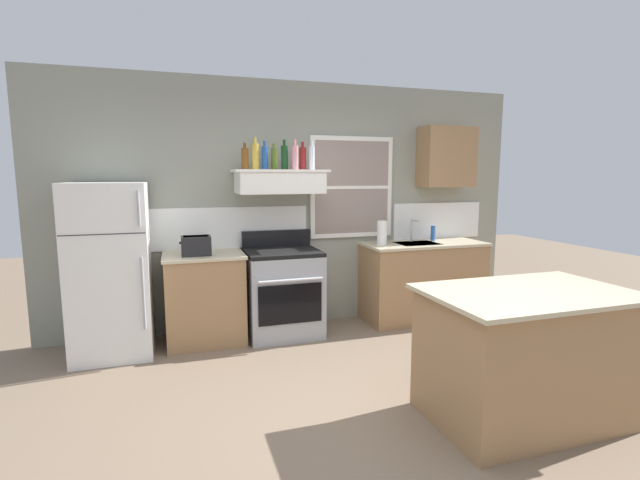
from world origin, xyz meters
name	(u,v)px	position (x,y,z in m)	size (l,w,h in m)	color
ground_plane	(379,417)	(0.00, 0.00, 0.00)	(16.00, 16.00, 0.00)	#7A6651
back_wall	(299,205)	(0.03, 2.23, 1.35)	(5.40, 0.11, 2.70)	gray
refrigerator	(111,270)	(-1.90, 1.84, 0.81)	(0.70, 0.72, 1.62)	white
counter_left_of_stove	(205,298)	(-1.05, 1.90, 0.46)	(0.79, 0.63, 0.91)	#9E754C
toaster	(196,245)	(-1.12, 1.83, 1.01)	(0.30, 0.20, 0.19)	black
stove_range	(283,292)	(-0.25, 1.86, 0.46)	(0.76, 0.69, 1.09)	#9EA0A5
range_hood_shelf	(279,181)	(-0.25, 1.96, 1.62)	(0.96, 0.52, 0.24)	white
bottle_amber_wine	(245,158)	(-0.60, 1.96, 1.86)	(0.07, 0.07, 0.27)	brown
bottle_champagne_gold_foil	(255,156)	(-0.50, 1.95, 1.88)	(0.08, 0.08, 0.32)	#B29333
bottle_blue_liqueur	(265,158)	(-0.40, 1.95, 1.87)	(0.07, 0.07, 0.29)	#1E478C
bottle_olive_oil_square	(274,159)	(-0.30, 2.00, 1.86)	(0.06, 0.06, 0.27)	#4C601E
bottle_dark_green_wine	(284,157)	(-0.20, 1.94, 1.87)	(0.07, 0.07, 0.31)	#143819
bottle_rose_pink	(295,157)	(-0.10, 1.90, 1.87)	(0.07, 0.07, 0.31)	#C67F84
bottle_red_label_wine	(303,158)	(0.01, 1.99, 1.87)	(0.07, 0.07, 0.29)	maroon
bottle_clear_tall	(312,157)	(0.10, 1.97, 1.88)	(0.06, 0.06, 0.31)	silver
counter_right_with_sink	(423,280)	(1.45, 1.90, 0.46)	(1.43, 0.63, 0.91)	#9E754C
sink_faucet	(413,227)	(1.35, 2.00, 1.08)	(0.03, 0.17, 0.28)	silver
paper_towel_roll	(382,233)	(0.91, 1.90, 1.04)	(0.11, 0.11, 0.27)	white
dish_soap_bottle	(433,233)	(1.63, 2.00, 1.00)	(0.06, 0.06, 0.18)	blue
kitchen_island	(526,354)	(0.97, -0.30, 0.46)	(1.40, 0.90, 0.91)	#9E754C
upper_cabinet_right	(446,157)	(1.80, 2.04, 1.90)	(0.64, 0.32, 0.70)	#9E754C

